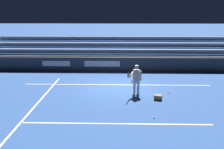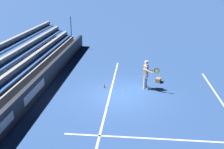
{
  "view_description": "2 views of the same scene",
  "coord_description": "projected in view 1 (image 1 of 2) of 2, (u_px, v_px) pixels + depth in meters",
  "views": [
    {
      "loc": [
        -0.11,
        15.84,
        4.71
      ],
      "look_at": [
        0.32,
        -0.35,
        0.72
      ],
      "focal_mm": 42.0,
      "sensor_mm": 36.0,
      "label": 1
    },
    {
      "loc": [
        13.38,
        0.92,
        6.14
      ],
      "look_at": [
        0.06,
        -0.37,
        1.25
      ],
      "focal_mm": 42.0,
      "sensor_mm": 36.0,
      "label": 2
    }
  ],
  "objects": [
    {
      "name": "ball_box_cardboard",
      "position": [
        158.0,
        97.0,
        14.13
      ],
      "size": [
        0.48,
        0.42,
        0.26
      ],
      "primitive_type": "cube",
      "rotation": [
        0.0,
        0.0,
        -0.34
      ],
      "color": "#A87F51",
      "rests_on": "ground"
    },
    {
      "name": "tennis_player",
      "position": [
        136.0,
        80.0,
        14.78
      ],
      "size": [
        0.82,
        0.93,
        1.71
      ],
      "color": "silver",
      "rests_on": "ground"
    },
    {
      "name": "water_bottle",
      "position": [
        132.0,
        81.0,
        17.35
      ],
      "size": [
        0.07,
        0.07,
        0.22
      ],
      "primitive_type": "cylinder",
      "color": "#EA4C33",
      "rests_on": "ground"
    },
    {
      "name": "ground_plane",
      "position": [
        117.0,
        87.0,
        16.5
      ],
      "size": [
        160.0,
        160.0,
        0.0
      ],
      "primitive_type": "plane",
      "color": "#2D5193"
    },
    {
      "name": "tennis_ball_by_box",
      "position": [
        168.0,
        93.0,
        15.19
      ],
      "size": [
        0.07,
        0.07,
        0.07
      ],
      "primitive_type": "sphere",
      "color": "#CCE533",
      "rests_on": "ground"
    },
    {
      "name": "bleacher_stand",
      "position": [
        118.0,
        58.0,
        22.42
      ],
      "size": [
        21.07,
        2.4,
        2.95
      ],
      "color": "#9EA3A8",
      "rests_on": "ground"
    },
    {
      "name": "back_wall_sponsor_board",
      "position": [
        117.0,
        64.0,
        20.69
      ],
      "size": [
        22.18,
        0.25,
        1.1
      ],
      "color": "#2D333D",
      "rests_on": "ground"
    },
    {
      "name": "tennis_ball_toward_net",
      "position": [
        129.0,
        88.0,
        16.16
      ],
      "size": [
        0.07,
        0.07,
        0.07
      ],
      "primitive_type": "sphere",
      "color": "#CCE533",
      "rests_on": "ground"
    },
    {
      "name": "tennis_ball_far_right",
      "position": [
        93.0,
        84.0,
        17.01
      ],
      "size": [
        0.07,
        0.07,
        0.07
      ],
      "primitive_type": "sphere",
      "color": "#CCE533",
      "rests_on": "ground"
    },
    {
      "name": "tennis_ball_on_baseline",
      "position": [
        154.0,
        118.0,
        11.69
      ],
      "size": [
        0.07,
        0.07,
        0.07
      ],
      "primitive_type": "sphere",
      "color": "#CCE533",
      "rests_on": "ground"
    },
    {
      "name": "court_baseline_white",
      "position": [
        117.0,
        85.0,
        16.99
      ],
      "size": [
        12.0,
        0.1,
        0.01
      ],
      "primitive_type": "cube",
      "color": "white",
      "rests_on": "ground"
    },
    {
      "name": "court_sideline_white",
      "position": [
        32.0,
        110.0,
        12.72
      ],
      "size": [
        0.1,
        12.0,
        0.01
      ],
      "primitive_type": "cube",
      "color": "white",
      "rests_on": "ground"
    },
    {
      "name": "court_service_line_white",
      "position": [
        116.0,
        124.0,
        11.16
      ],
      "size": [
        8.22,
        0.1,
        0.01
      ],
      "primitive_type": "cube",
      "color": "white",
      "rests_on": "ground"
    }
  ]
}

